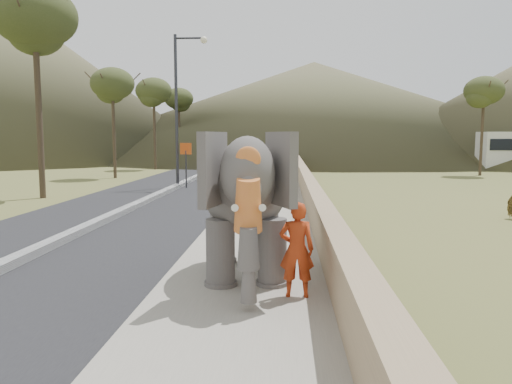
% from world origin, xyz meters
% --- Properties ---
extents(ground, '(160.00, 160.00, 0.00)m').
position_xyz_m(ground, '(0.00, 0.00, 0.00)').
color(ground, olive).
rests_on(ground, ground).
extents(road, '(7.00, 120.00, 0.03)m').
position_xyz_m(road, '(-5.00, 10.00, 0.01)').
color(road, black).
rests_on(road, ground).
extents(median, '(0.35, 120.00, 0.22)m').
position_xyz_m(median, '(-5.00, 10.00, 0.11)').
color(median, black).
rests_on(median, ground).
extents(walkway, '(3.00, 120.00, 0.15)m').
position_xyz_m(walkway, '(0.00, 10.00, 0.07)').
color(walkway, '#9E9687').
rests_on(walkway, ground).
extents(parapet, '(0.30, 120.00, 1.10)m').
position_xyz_m(parapet, '(1.65, 10.00, 0.55)').
color(parapet, tan).
rests_on(parapet, ground).
extents(lamppost, '(1.76, 0.36, 8.00)m').
position_xyz_m(lamppost, '(-4.69, 18.17, 4.87)').
color(lamppost, '#313035').
rests_on(lamppost, ground).
extents(signboard, '(0.60, 0.08, 2.40)m').
position_xyz_m(signboard, '(-4.50, 18.01, 1.64)').
color(signboard, '#2D2D33').
rests_on(signboard, ground).
extents(distant_car, '(4.34, 2.01, 1.44)m').
position_xyz_m(distant_car, '(19.57, 35.44, 0.72)').
color(distant_car, silver).
rests_on(distant_car, ground).
extents(hill_far, '(80.00, 80.00, 14.00)m').
position_xyz_m(hill_far, '(5.00, 70.00, 7.00)').
color(hill_far, brown).
rests_on(hill_far, ground).
extents(elephant_and_man, '(2.33, 3.80, 2.63)m').
position_xyz_m(elephant_and_man, '(0.02, 1.25, 1.46)').
color(elephant_and_man, '#615C58').
rests_on(elephant_and_man, ground).
extents(motorcyclist, '(2.36, 1.63, 2.02)m').
position_xyz_m(motorcyclist, '(-2.91, 27.85, 0.84)').
color(motorcyclist, maroon).
rests_on(motorcyclist, ground).
extents(trees, '(48.41, 40.93, 9.49)m').
position_xyz_m(trees, '(2.47, 26.91, 3.93)').
color(trees, '#473828').
rests_on(trees, ground).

